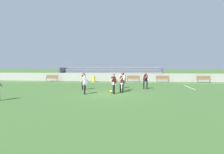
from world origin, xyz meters
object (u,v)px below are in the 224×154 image
object	(u,v)px
player_dark_challenging	(145,79)
bench_near_bin	(133,78)
player_dark_deep_cover	(114,82)
trash_bin	(94,79)
soccer_ball	(111,91)
bench_far_left	(52,78)
player_dark_pressing_high	(84,80)
bench_near_wall_gap	(204,79)
player_white_trailing_run	(121,79)
player_white_wide_left	(85,82)
bench_centre_sideline	(163,78)
player_dark_overlapping	(122,81)
bleacher_stand	(111,73)
player_white_on_ball	(123,80)

from	to	relation	value
player_dark_challenging	bench_near_bin	bearing A→B (deg)	98.39
player_dark_deep_cover	player_dark_challenging	bearing A→B (deg)	49.79
trash_bin	soccer_ball	world-z (taller)	trash_bin
bench_far_left	player_dark_deep_cover	size ratio (longest dim) A/B	1.05
player_dark_deep_cover	player_dark_pressing_high	world-z (taller)	player_dark_deep_cover
bench_near_wall_gap	player_dark_deep_cover	world-z (taller)	player_dark_deep_cover
bench_near_bin	player_white_trailing_run	size ratio (longest dim) A/B	1.08
player_white_wide_left	soccer_ball	distance (m)	2.57
bench_near_bin	player_dark_pressing_high	xyz separation A→B (m)	(-4.96, -8.62, 0.46)
bench_centre_sideline	player_dark_challenging	xyz separation A→B (m)	(-2.87, -7.65, 0.48)
bench_near_wall_gap	player_dark_overlapping	xyz separation A→B (m)	(-10.55, -10.17, 0.45)
player_dark_overlapping	player_white_trailing_run	size ratio (longest dim) A/B	1.00
player_white_wide_left	bleacher_stand	bearing A→B (deg)	87.29
player_white_on_ball	player_dark_pressing_high	bearing A→B (deg)	170.75
bleacher_stand	player_dark_deep_cover	distance (m)	14.82
bleacher_stand	bench_near_wall_gap	bearing A→B (deg)	-15.80
bench_near_wall_gap	bench_far_left	bearing A→B (deg)	180.00
player_dark_challenging	bench_near_wall_gap	bearing A→B (deg)	42.73
player_dark_overlapping	player_dark_challenging	world-z (taller)	player_dark_challenging
bleacher_stand	player_dark_overlapping	xyz separation A→B (m)	(2.33, -13.82, -0.07)
player_dark_overlapping	soccer_ball	world-z (taller)	player_dark_overlapping
trash_bin	player_white_on_ball	size ratio (longest dim) A/B	0.47
bench_centre_sideline	player_dark_deep_cover	world-z (taller)	player_dark_deep_cover
player_dark_deep_cover	player_white_wide_left	size ratio (longest dim) A/B	1.00
player_white_wide_left	player_dark_pressing_high	bearing A→B (deg)	104.76
player_white_wide_left	player_dark_challenging	xyz separation A→B (m)	(5.32, 3.89, 0.00)
bench_near_wall_gap	player_white_trailing_run	size ratio (longest dim) A/B	1.08
bleacher_stand	soccer_ball	xyz separation A→B (m)	(1.39, -14.04, -0.95)
bleacher_stand	player_dark_challenging	size ratio (longest dim) A/B	9.39
player_dark_overlapping	player_white_trailing_run	xyz separation A→B (m)	(-0.20, 3.02, 0.00)
bench_near_bin	player_white_wide_left	distance (m)	12.28
bench_near_bin	player_dark_overlapping	size ratio (longest dim) A/B	1.08
bench_near_bin	player_dark_pressing_high	bearing A→B (deg)	-119.89
player_dark_overlapping	player_dark_deep_cover	bearing A→B (deg)	-124.61
bench_near_wall_gap	trash_bin	size ratio (longest dim) A/B	2.23
player_dark_deep_cover	trash_bin	bearing A→B (deg)	109.28
bench_near_wall_gap	soccer_ball	bearing A→B (deg)	-137.84
bench_centre_sideline	player_dark_overlapping	bearing A→B (deg)	-116.83
bench_near_wall_gap	trash_bin	xyz separation A→B (m)	(-14.95, -0.28, -0.14)
player_white_trailing_run	trash_bin	bearing A→B (deg)	121.42
bench_centre_sideline	player_dark_deep_cover	distance (m)	12.50
player_white_wide_left	player_dark_pressing_high	distance (m)	3.01
bench_centre_sideline	bench_near_bin	distance (m)	4.00
bench_near_bin	player_white_trailing_run	world-z (taller)	player_white_trailing_run
player_white_trailing_run	soccer_ball	xyz separation A→B (m)	(-0.73, -3.24, -0.88)
player_white_on_ball	player_white_wide_left	distance (m)	3.89
bench_centre_sideline	player_white_trailing_run	size ratio (longest dim) A/B	1.08
player_white_trailing_run	player_dark_pressing_high	bearing A→B (deg)	-157.91
bench_centre_sideline	bench_near_wall_gap	size ratio (longest dim) A/B	1.00
player_white_wide_left	player_dark_pressing_high	world-z (taller)	player_white_wide_left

